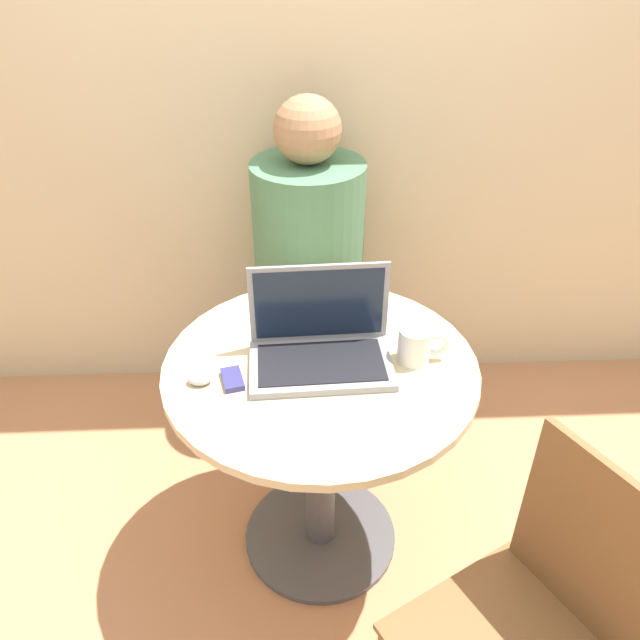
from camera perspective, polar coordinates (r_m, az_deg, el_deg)
The scene contains 9 objects.
ground_plane at distance 2.15m, azimuth 0.04°, elevation -19.17°, with size 12.00×12.00×0.00m, color tan.
back_wall at distance 2.23m, azimuth -1.09°, elevation 23.22°, with size 7.00×0.05×2.60m.
round_table at distance 1.76m, azimuth 0.04°, elevation -9.09°, with size 0.82×0.82×0.72m.
laptop at distance 1.61m, azimuth 0.03°, elevation -2.14°, with size 0.37×0.24×0.24m.
cell_phone at distance 1.58m, azimuth -8.01°, elevation -5.38°, with size 0.07×0.10×0.02m.
computer_mouse at distance 1.58m, azimuth -10.93°, elevation -5.26°, with size 0.06×0.05×0.03m.
coffee_cup at distance 1.63m, azimuth 8.81°, elevation -2.28°, with size 0.14×0.09×0.10m.
chair_empty at distance 1.52m, azimuth 19.00°, elevation -25.71°, with size 0.54×0.54×0.86m.
person_seated at distance 2.37m, azimuth -0.99°, elevation 3.19°, with size 0.39×0.61×1.23m.
Camera 1 is at (-0.06, -1.28, 1.72)m, focal length 35.00 mm.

